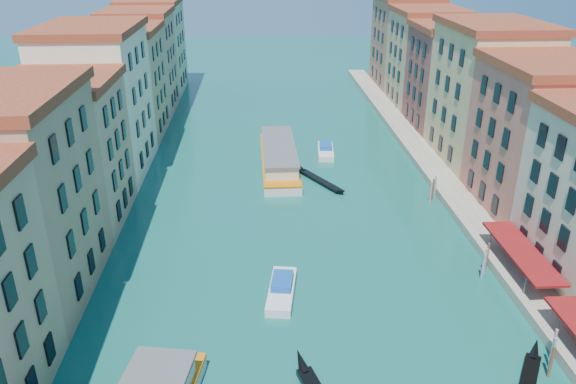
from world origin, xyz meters
name	(u,v)px	position (x,y,z in m)	size (l,w,h in m)	color
left_bank_palazzos	(87,119)	(-26.00, 64.68, 9.71)	(12.80, 128.40, 21.00)	tan
right_bank_palazzos	(503,112)	(30.00, 65.00, 9.75)	(12.80, 128.40, 21.00)	#AE6148
quay	(438,175)	(22.00, 65.00, 0.50)	(4.00, 140.00, 1.00)	gray
mooring_poles_right	(536,332)	(19.10, 28.80, 1.30)	(1.44, 54.24, 3.20)	brown
vaporetto_far	(279,156)	(-0.52, 71.28, 1.52)	(5.30, 22.67, 3.37)	silver
gondola_far	(319,180)	(4.88, 64.72, 0.35)	(6.70, 10.92, 1.71)	black
motorboat_mid	(282,289)	(-1.73, 37.43, 0.60)	(3.42, 7.74, 1.55)	white
motorboat_far	(326,150)	(7.17, 76.19, 0.61)	(3.07, 7.76, 1.57)	silver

